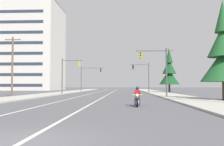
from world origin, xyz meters
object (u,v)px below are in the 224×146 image
motorcycle_with_rider (137,98)px  apartment_building_far_left_block (18,47)px  utility_pole_right_far (169,70)px  traffic_signal_mid_right (144,73)px  conifer_tree_right_verge_near (224,54)px  conifer_tree_right_verge_far (169,72)px  traffic_signal_mid_left (88,75)px  traffic_signal_near_left (68,71)px  traffic_signal_near_right (158,65)px  utility_pole_left_near (12,65)px

motorcycle_with_rider → apartment_building_far_left_block: 77.49m
apartment_building_far_left_block → utility_pole_right_far: bearing=-33.1°
traffic_signal_mid_right → motorcycle_with_rider: bearing=-95.1°
conifer_tree_right_verge_near → conifer_tree_right_verge_far: conifer_tree_right_verge_near is taller
traffic_signal_mid_right → traffic_signal_mid_left: bearing=143.3°
traffic_signal_near_left → traffic_signal_mid_right: same height
conifer_tree_right_verge_far → apartment_building_far_left_block: apartment_building_far_left_block is taller
traffic_signal_near_left → traffic_signal_mid_left: bearing=87.6°
motorcycle_with_rider → traffic_signal_mid_right: 33.93m
motorcycle_with_rider → traffic_signal_near_right: size_ratio=0.35×
traffic_signal_near_right → traffic_signal_mid_right: size_ratio=1.00×
utility_pole_right_far → conifer_tree_right_verge_near: 28.83m
traffic_signal_mid_left → traffic_signal_mid_right: bearing=-36.7°
utility_pole_right_far → traffic_signal_mid_right: bearing=-156.0°
utility_pole_left_near → apartment_building_far_left_block: 55.17m
traffic_signal_near_right → traffic_signal_mid_right: same height
motorcycle_with_rider → traffic_signal_mid_left: traffic_signal_mid_left is taller
traffic_signal_mid_right → apartment_building_far_left_block: apartment_building_far_left_block is taller
traffic_signal_near_right → traffic_signal_near_left: same height
traffic_signal_near_right → utility_pole_right_far: (5.43, 23.36, 0.92)m
traffic_signal_mid_right → conifer_tree_right_verge_far: size_ratio=0.65×
traffic_signal_mid_right → utility_pole_left_near: bearing=-138.7°
conifer_tree_right_verge_near → utility_pole_left_near: bearing=161.0°
utility_pole_left_near → conifer_tree_right_verge_near: bearing=-19.0°
traffic_signal_mid_left → traffic_signal_near_left: bearing=-92.4°
traffic_signal_mid_right → conifer_tree_right_verge_far: (5.69, 2.50, 0.32)m
conifer_tree_right_verge_far → utility_pole_left_near: bearing=-142.0°
traffic_signal_mid_left → utility_pole_right_far: bearing=-21.0°
conifer_tree_right_verge_far → conifer_tree_right_verge_near: bearing=-89.2°
traffic_signal_mid_left → apartment_building_far_left_block: 37.55m
utility_pole_left_near → utility_pole_right_far: bearing=38.0°
motorcycle_with_rider → traffic_signal_mid_right: (3.03, 33.62, 3.45)m
traffic_signal_mid_right → utility_pole_right_far: size_ratio=0.65×
conifer_tree_right_verge_near → apartment_building_far_left_block: apartment_building_far_left_block is taller
traffic_signal_near_left → apartment_building_far_left_block: apartment_building_far_left_block is taller
utility_pole_left_near → apartment_building_far_left_block: size_ratio=0.29×
traffic_signal_near_left → traffic_signal_mid_right: size_ratio=1.00×
utility_pole_right_far → conifer_tree_right_verge_near: bearing=-89.0°
utility_pole_left_near → traffic_signal_near_left: bearing=53.4°
motorcycle_with_rider → conifer_tree_right_verge_far: conifer_tree_right_verge_far is taller
traffic_signal_near_left → motorcycle_with_rider: bearing=-66.4°
traffic_signal_near_right → utility_pole_left_near: (-20.00, 3.45, 0.41)m
traffic_signal_near_left → conifer_tree_right_verge_near: (19.81, -17.15, 0.71)m
apartment_building_far_left_block → conifer_tree_right_verge_far: bearing=-33.0°
utility_pole_left_near → conifer_tree_right_verge_near: (25.92, -8.93, 0.28)m
traffic_signal_near_right → apartment_building_far_left_block: (-40.84, 53.48, 10.72)m
traffic_signal_near_right → apartment_building_far_left_block: bearing=127.4°
conifer_tree_right_verge_far → apartment_building_far_left_block: size_ratio=0.32×
motorcycle_with_rider → traffic_signal_mid_right: traffic_signal_mid_right is taller
traffic_signal_mid_right → conifer_tree_right_verge_near: 27.03m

